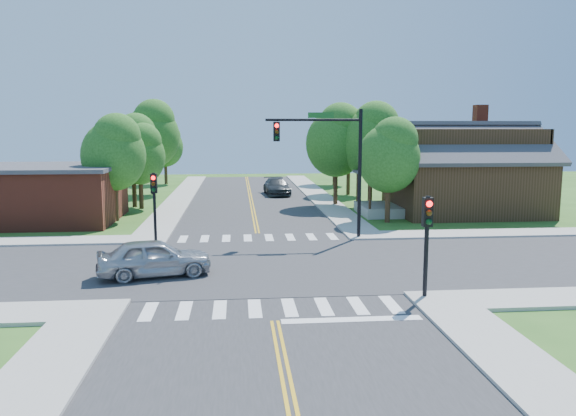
{
  "coord_description": "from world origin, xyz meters",
  "views": [
    {
      "loc": [
        -1.15,
        -24.82,
        6.24
      ],
      "look_at": [
        1.37,
        2.87,
        2.2
      ],
      "focal_mm": 35.0,
      "sensor_mm": 36.0,
      "label": 1
    }
  ],
  "objects": [
    {
      "name": "tree_e_b",
      "position": [
        9.18,
        17.56,
        5.37
      ],
      "size": [
        4.82,
        4.58,
        8.19
      ],
      "color": "#382314",
      "rests_on": "ground"
    },
    {
      "name": "crosswalk_south",
      "position": [
        0.0,
        -6.2,
        0.05
      ],
      "size": [
        8.85,
        2.0,
        0.01
      ],
      "color": "white",
      "rests_on": "ground"
    },
    {
      "name": "building_nw",
      "position": [
        -14.2,
        13.2,
        1.88
      ],
      "size": [
        10.4,
        8.4,
        3.73
      ],
      "color": "maroon",
      "rests_on": "ground"
    },
    {
      "name": "ground",
      "position": [
        0.0,
        0.0,
        0.0
      ],
      "size": [
        100.0,
        100.0,
        0.0
      ],
      "primitive_type": "plane",
      "color": "#2E591C",
      "rests_on": "ground"
    },
    {
      "name": "car_silver",
      "position": [
        -4.63,
        -1.57,
        0.8
      ],
      "size": [
        3.9,
        5.48,
        1.59
      ],
      "primitive_type": "imported",
      "rotation": [
        0.0,
        0.0,
        1.8
      ],
      "color": "#ACAFB3",
      "rests_on": "ground"
    },
    {
      "name": "tree_w_c",
      "position": [
        -8.85,
        27.87,
        5.73
      ],
      "size": [
        5.14,
        4.88,
        8.74
      ],
      "color": "#382314",
      "rests_on": "ground"
    },
    {
      "name": "tree_w_b",
      "position": [
        -9.09,
        19.57,
        4.78
      ],
      "size": [
        4.29,
        4.08,
        7.3
      ],
      "color": "#382314",
      "rests_on": "ground"
    },
    {
      "name": "tree_e_d",
      "position": [
        9.36,
        34.77,
        4.86
      ],
      "size": [
        4.36,
        4.15,
        7.42
      ],
      "color": "#382314",
      "rests_on": "ground"
    },
    {
      "name": "intersection_patch",
      "position": [
        0.0,
        0.0,
        0.0
      ],
      "size": [
        10.2,
        10.2,
        0.06
      ],
      "primitive_type": "cube",
      "color": "#2D2D30",
      "rests_on": "ground"
    },
    {
      "name": "signal_mast_ne",
      "position": [
        3.91,
        5.59,
        4.85
      ],
      "size": [
        5.3,
        0.42,
        7.2
      ],
      "color": "black",
      "rests_on": "ground"
    },
    {
      "name": "signal_pole_nw",
      "position": [
        -5.6,
        5.58,
        2.66
      ],
      "size": [
        0.34,
        0.42,
        3.8
      ],
      "color": "black",
      "rests_on": "ground"
    },
    {
      "name": "house_ne",
      "position": [
        15.11,
        14.23,
        3.33
      ],
      "size": [
        13.05,
        8.8,
        7.11
      ],
      "color": "#312111",
      "rests_on": "ground"
    },
    {
      "name": "tree_w_d",
      "position": [
        -8.83,
        37.26,
        4.35
      ],
      "size": [
        3.91,
        3.72,
        6.65
      ],
      "color": "#382314",
      "rests_on": "ground"
    },
    {
      "name": "tree_e_c",
      "position": [
        9.15,
        25.99,
        5.17
      ],
      "size": [
        4.64,
        4.41,
        7.88
      ],
      "color": "#382314",
      "rests_on": "ground"
    },
    {
      "name": "tree_w_a",
      "position": [
        -9.14,
        13.01,
        4.67
      ],
      "size": [
        4.2,
        3.99,
        7.13
      ],
      "color": "#382314",
      "rests_on": "ground"
    },
    {
      "name": "stop_bar",
      "position": [
        2.5,
        -7.6,
        0.0
      ],
      "size": [
        4.6,
        0.45,
        0.09
      ],
      "primitive_type": "cube",
      "color": "white",
      "rests_on": "ground"
    },
    {
      "name": "signal_pole_se",
      "position": [
        5.6,
        -5.62,
        2.66
      ],
      "size": [
        0.34,
        0.42,
        3.8
      ],
      "color": "black",
      "rests_on": "ground"
    },
    {
      "name": "tree_house",
      "position": [
        6.69,
        18.8,
        5.32
      ],
      "size": [
        4.77,
        4.53,
        8.11
      ],
      "color": "#382314",
      "rests_on": "ground"
    },
    {
      "name": "road_ns",
      "position": [
        0.0,
        0.0,
        0.02
      ],
      "size": [
        10.0,
        90.0,
        0.04
      ],
      "primitive_type": "cube",
      "color": "#2D2D30",
      "rests_on": "ground"
    },
    {
      "name": "crosswalk_north",
      "position": [
        0.0,
        6.2,
        0.05
      ],
      "size": [
        8.85,
        2.0,
        0.01
      ],
      "color": "white",
      "rests_on": "ground"
    },
    {
      "name": "centerline",
      "position": [
        0.0,
        0.0,
        0.05
      ],
      "size": [
        0.3,
        90.0,
        0.01
      ],
      "color": "gold",
      "rests_on": "ground"
    },
    {
      "name": "tree_e_a",
      "position": [
        8.74,
        10.78,
        4.51
      ],
      "size": [
        4.05,
        3.85,
        6.89
      ],
      "color": "#382314",
      "rests_on": "ground"
    },
    {
      "name": "sidewalk_ne",
      "position": [
        15.82,
        15.82,
        0.07
      ],
      "size": [
        40.0,
        40.0,
        0.14
      ],
      "color": "#9E9B93",
      "rests_on": "ground"
    },
    {
      "name": "sidewalk_nw",
      "position": [
        -15.82,
        15.82,
        0.07
      ],
      "size": [
        40.0,
        40.0,
        0.14
      ],
      "color": "#9E9B93",
      "rests_on": "ground"
    },
    {
      "name": "road_ew",
      "position": [
        0.0,
        0.0,
        0.03
      ],
      "size": [
        90.0,
        10.0,
        0.04
      ],
      "primitive_type": "cube",
      "color": "#2D2D30",
      "rests_on": "ground"
    },
    {
      "name": "tree_bldg",
      "position": [
        -8.41,
        18.57,
        4.29
      ],
      "size": [
        3.85,
        3.66,
        6.55
      ],
      "color": "#382314",
      "rests_on": "ground"
    },
    {
      "name": "car_dgrey",
      "position": [
        2.46,
        26.23,
        0.75
      ],
      "size": [
        2.81,
        5.46,
        1.5
      ],
      "primitive_type": "imported",
      "rotation": [
        0.0,
        0.0,
        0.07
      ],
      "color": "#313436",
      "rests_on": "ground"
    }
  ]
}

